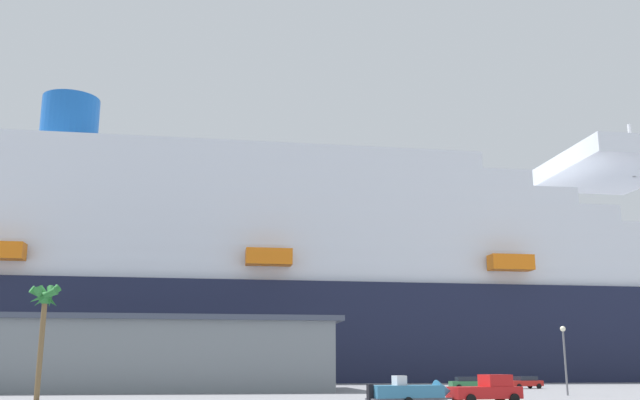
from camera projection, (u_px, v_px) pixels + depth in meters
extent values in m
plane|color=gray|center=(334.00, 387.00, 100.65)|extent=(600.00, 600.00, 0.00)
cube|color=#191E38|center=(261.00, 335.00, 137.14)|extent=(255.14, 43.57, 17.49)
cube|color=white|center=(262.00, 281.00, 139.49)|extent=(224.59, 39.55, 3.24)
cube|color=white|center=(236.00, 263.00, 139.45)|extent=(215.42, 38.52, 3.24)
cube|color=white|center=(210.00, 246.00, 139.42)|extent=(203.17, 37.39, 3.24)
cube|color=white|center=(184.00, 229.00, 139.38)|extent=(189.97, 36.39, 3.24)
cube|color=white|center=(158.00, 212.00, 139.35)|extent=(179.77, 35.54, 3.24)
cube|color=white|center=(132.00, 195.00, 139.31)|extent=(172.91, 34.78, 3.24)
cube|color=white|center=(106.00, 178.00, 139.27)|extent=(164.73, 34.04, 3.24)
cube|color=white|center=(80.00, 160.00, 139.24)|extent=(154.85, 33.26, 3.24)
cube|color=white|center=(612.00, 167.00, 156.99)|extent=(27.10, 34.60, 4.00)
cylinder|color=#1959B2|center=(70.00, 125.00, 140.44)|extent=(11.46, 11.46, 10.81)
cylinder|color=silver|center=(632.00, 150.00, 158.67)|extent=(0.80, 0.80, 12.00)
cube|color=orange|center=(269.00, 257.00, 124.85)|extent=(8.16, 3.62, 2.80)
cube|color=orange|center=(511.00, 263.00, 131.59)|extent=(8.16, 3.62, 2.80)
cube|color=slate|center=(120.00, 357.00, 87.20)|extent=(50.83, 27.18, 7.78)
cube|color=#3F4759|center=(122.00, 323.00, 88.15)|extent=(52.87, 28.27, 0.60)
cube|color=red|center=(484.00, 393.00, 54.98)|extent=(5.80, 2.64, 0.90)
cube|color=red|center=(495.00, 380.00, 55.49)|extent=(2.22, 2.06, 0.90)
cube|color=#26333F|center=(503.00, 382.00, 55.68)|extent=(0.30, 1.68, 0.63)
cylinder|color=black|center=(500.00, 398.00, 56.41)|extent=(0.83, 0.37, 0.80)
cylinder|color=black|center=(514.00, 399.00, 54.56)|extent=(0.83, 0.37, 0.80)
cylinder|color=black|center=(457.00, 399.00, 55.24)|extent=(0.83, 0.37, 0.80)
cylinder|color=black|center=(471.00, 400.00, 53.39)|extent=(0.83, 0.37, 0.80)
cube|color=#595960|center=(406.00, 399.00, 52.84)|extent=(6.07, 2.33, 0.16)
cube|color=#595960|center=(449.00, 398.00, 53.93)|extent=(1.94, 0.35, 0.10)
cube|color=teal|center=(406.00, 392.00, 52.96)|extent=(5.56, 2.45, 0.90)
cone|color=teal|center=(444.00, 391.00, 53.92)|extent=(1.38, 1.78, 1.65)
cube|color=silver|center=(399.00, 380.00, 52.97)|extent=(0.91, 1.09, 0.70)
cube|color=black|center=(370.00, 392.00, 52.06)|extent=(0.42, 0.54, 1.10)
cylinder|color=brown|center=(41.00, 348.00, 61.91)|extent=(0.46, 0.46, 8.64)
cone|color=#287233|center=(50.00, 297.00, 63.05)|extent=(1.02, 2.46, 2.29)
cone|color=#287233|center=(48.00, 297.00, 63.28)|extent=(2.48, 1.84, 2.20)
cone|color=#287233|center=(44.00, 297.00, 63.23)|extent=(2.66, 1.73, 1.93)
cone|color=#287233|center=(40.00, 297.00, 62.85)|extent=(0.82, 2.72, 1.61)
cone|color=#287233|center=(43.00, 297.00, 62.53)|extent=(2.76, 1.63, 1.60)
cone|color=#287233|center=(47.00, 297.00, 62.60)|extent=(2.50, 1.64, 2.24)
sphere|color=#287233|center=(45.00, 298.00, 62.89)|extent=(1.10, 1.10, 1.10)
cylinder|color=slate|center=(565.00, 363.00, 72.24)|extent=(0.20, 0.20, 6.29)
sphere|color=#F9F2CC|center=(563.00, 329.00, 73.01)|extent=(0.56, 0.56, 0.56)
cube|color=red|center=(524.00, 383.00, 93.75)|extent=(4.84, 2.55, 0.70)
cube|color=#1E232D|center=(526.00, 378.00, 93.97)|extent=(2.80, 2.08, 0.55)
cylinder|color=black|center=(519.00, 386.00, 92.28)|extent=(0.68, 0.31, 0.66)
cylinder|color=black|center=(510.00, 386.00, 94.05)|extent=(0.68, 0.31, 0.66)
cylinder|color=black|center=(539.00, 386.00, 93.30)|extent=(0.68, 0.31, 0.66)
cylinder|color=black|center=(530.00, 386.00, 95.06)|extent=(0.68, 0.31, 0.66)
cube|color=#2D723F|center=(469.00, 384.00, 89.77)|extent=(4.96, 2.43, 0.70)
cube|color=#1E232D|center=(467.00, 379.00, 89.89)|extent=(2.85, 2.01, 0.55)
cylinder|color=black|center=(479.00, 387.00, 90.76)|extent=(0.68, 0.29, 0.66)
cylinder|color=black|center=(484.00, 387.00, 88.91)|extent=(0.68, 0.29, 0.66)
cylinder|color=black|center=(455.00, 387.00, 90.47)|extent=(0.68, 0.29, 0.66)
cylinder|color=black|center=(459.00, 387.00, 88.61)|extent=(0.68, 0.29, 0.66)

